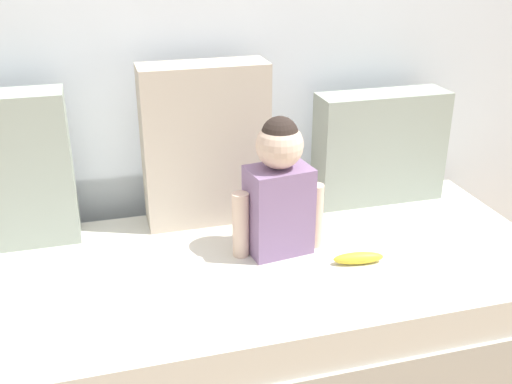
# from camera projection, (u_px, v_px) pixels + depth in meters

# --- Properties ---
(ground_plane) EXTENTS (12.00, 12.00, 0.00)m
(ground_plane) POSITION_uv_depth(u_px,v_px,m) (231.00, 357.00, 2.17)
(ground_plane) COLOR #93704C
(couch) EXTENTS (2.26, 0.91, 0.38)m
(couch) POSITION_uv_depth(u_px,v_px,m) (230.00, 313.00, 2.09)
(couch) COLOR beige
(couch) RESTS_ON ground
(throw_pillow_left) EXTENTS (0.46, 0.16, 0.54)m
(throw_pillow_left) POSITION_uv_depth(u_px,v_px,m) (1.00, 172.00, 2.05)
(throw_pillow_left) COLOR #99A393
(throw_pillow_left) RESTS_ON couch
(throw_pillow_center) EXTENTS (0.45, 0.16, 0.59)m
(throw_pillow_center) POSITION_uv_depth(u_px,v_px,m) (205.00, 145.00, 2.21)
(throw_pillow_center) COLOR #C1B29E
(throw_pillow_center) RESTS_ON couch
(throw_pillow_right) EXTENTS (0.52, 0.16, 0.44)m
(throw_pillow_right) POSITION_uv_depth(u_px,v_px,m) (380.00, 147.00, 2.41)
(throw_pillow_right) COLOR #99A393
(throw_pillow_right) RESTS_ON couch
(toddler) EXTENTS (0.32, 0.17, 0.48)m
(toddler) POSITION_uv_depth(u_px,v_px,m) (279.00, 188.00, 2.01)
(toddler) COLOR gray
(toddler) RESTS_ON couch
(banana) EXTENTS (0.17, 0.07, 0.04)m
(banana) POSITION_uv_depth(u_px,v_px,m) (358.00, 258.00, 2.01)
(banana) COLOR yellow
(banana) RESTS_ON couch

